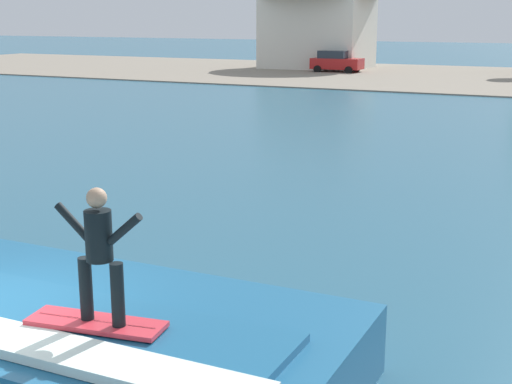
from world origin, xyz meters
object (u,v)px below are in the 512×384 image
house_with_chimney (318,18)px  wave_crest (90,344)px  surfer (99,249)px  car_near_shore (336,61)px  surfboard (96,323)px

house_with_chimney → wave_crest: bearing=-72.1°
surfer → car_near_shore: surfer is taller
surfer → car_near_shore: 55.03m
wave_crest → surfer: bearing=-38.7°
surfboard → house_with_chimney: bearing=108.3°
wave_crest → car_near_shore: bearing=106.0°
surfboard → car_near_shore: (-15.52, 52.75, -0.18)m
surfer → car_near_shore: (-15.63, 52.75, -1.14)m
surfboard → house_with_chimney: size_ratio=0.16×
car_near_shore → house_with_chimney: house_with_chimney is taller
car_near_shore → house_with_chimney: bearing=128.8°
car_near_shore → house_with_chimney: 6.30m
wave_crest → car_near_shore: size_ratio=1.64×
surfboard → house_with_chimney: house_with_chimney is taller
surfer → surfboard: bearing=-178.6°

